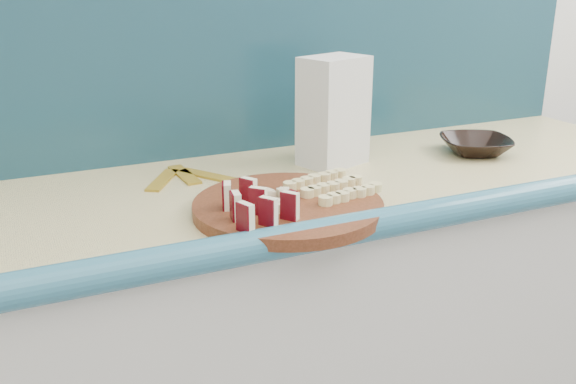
# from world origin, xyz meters

# --- Properties ---
(kitchen_counter) EXTENTS (2.20, 0.63, 0.91)m
(kitchen_counter) POSITION_xyz_m (0.10, 1.50, 0.46)
(kitchen_counter) COLOR silver
(kitchen_counter) RESTS_ON ground
(backsplash) EXTENTS (2.20, 0.02, 0.50)m
(backsplash) POSITION_xyz_m (0.10, 1.79, 1.16)
(backsplash) COLOR teal
(backsplash) RESTS_ON kitchen_counter
(cutting_board) EXTENTS (0.45, 0.45, 0.02)m
(cutting_board) POSITION_xyz_m (0.09, 1.32, 0.92)
(cutting_board) COLOR #44210E
(cutting_board) RESTS_ON kitchen_counter
(apple_wedges) EXTENTS (0.12, 0.16, 0.05)m
(apple_wedges) POSITION_xyz_m (-0.01, 1.28, 0.96)
(apple_wedges) COLOR #FFF4CB
(apple_wedges) RESTS_ON cutting_board
(apple_chunks) EXTENTS (0.06, 0.06, 0.02)m
(apple_chunks) POSITION_xyz_m (0.06, 1.32, 0.94)
(apple_chunks) COLOR beige
(apple_chunks) RESTS_ON cutting_board
(banana_slices) EXTENTS (0.18, 0.17, 0.02)m
(banana_slices) POSITION_xyz_m (0.20, 1.35, 0.94)
(banana_slices) COLOR #EFDF92
(banana_slices) RESTS_ON cutting_board
(brown_bowl) EXTENTS (0.23, 0.23, 0.04)m
(brown_bowl) POSITION_xyz_m (0.70, 1.51, 0.93)
(brown_bowl) COLOR black
(brown_bowl) RESTS_ON kitchen_counter
(flour_bag) EXTENTS (0.18, 0.15, 0.26)m
(flour_bag) POSITION_xyz_m (0.33, 1.58, 1.04)
(flour_bag) COLOR silver
(flour_bag) RESTS_ON kitchen_counter
(banana_peel) EXTENTS (0.21, 0.18, 0.01)m
(banana_peel) POSITION_xyz_m (-0.04, 1.62, 0.91)
(banana_peel) COLOR gold
(banana_peel) RESTS_ON kitchen_counter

